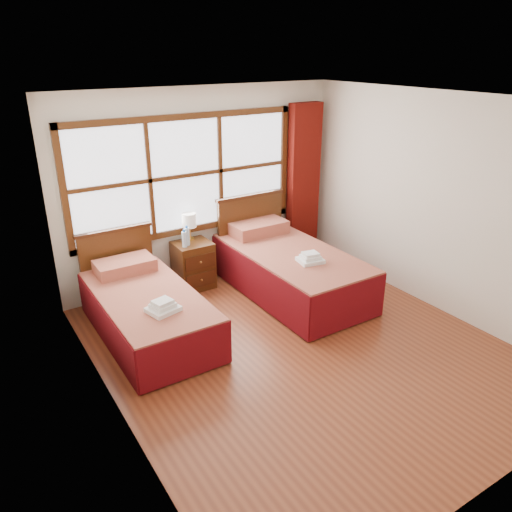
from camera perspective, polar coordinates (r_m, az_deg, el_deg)
floor at (r=5.57m, az=5.15°, el=-10.40°), size 4.50×4.50×0.00m
ceiling at (r=4.68m, az=6.31°, el=17.29°), size 4.50×4.50×0.00m
wall_back at (r=6.80m, az=-6.13°, el=7.86°), size 4.00×0.00×4.00m
wall_left at (r=4.14m, az=-16.81°, el=-3.10°), size 0.00×4.50×4.50m
wall_right at (r=6.36m, az=20.13°, el=5.52°), size 0.00×4.50×4.50m
window at (r=6.61m, az=-8.00°, el=9.13°), size 3.16×0.06×1.56m
curtain at (r=7.54m, az=5.42°, el=8.37°), size 0.50×0.16×2.30m
bed_left at (r=5.79m, az=-12.42°, el=-5.99°), size 1.02×2.04×0.99m
bed_right at (r=6.60m, az=3.70°, el=-1.36°), size 1.15×2.23×1.12m
nightstand at (r=6.78m, az=-7.17°, el=-1.03°), size 0.48×0.47×0.64m
towels_left at (r=5.23m, az=-10.59°, el=-5.74°), size 0.35×0.33×0.13m
towels_right at (r=6.14m, az=6.23°, el=-0.26°), size 0.33×0.30×0.12m
lamp at (r=6.70m, az=-7.66°, el=3.99°), size 0.19×0.19×0.37m
bottle_near at (r=6.49m, az=-8.19°, el=1.92°), size 0.06×0.06×0.24m
bottle_far at (r=6.55m, az=-7.89°, el=2.25°), size 0.07×0.07×0.26m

